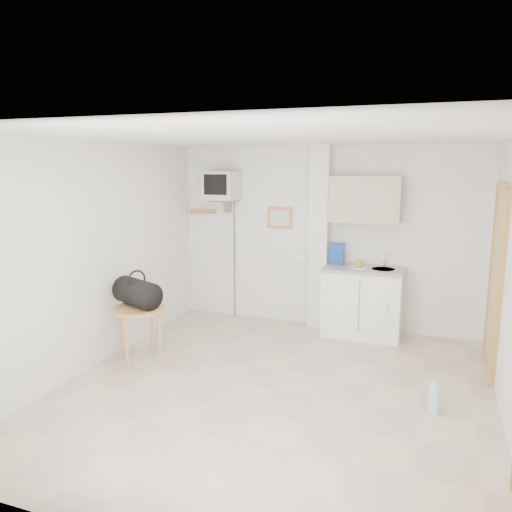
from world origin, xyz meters
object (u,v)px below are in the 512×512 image
(duffel_bag, at_px, (137,293))
(water_bottle, at_px, (434,398))
(crt_television, at_px, (222,186))
(round_table, at_px, (139,316))

(duffel_bag, xyz_separation_m, water_bottle, (3.22, -0.12, -0.68))
(crt_television, xyz_separation_m, duffel_bag, (-0.25, -1.83, -1.12))
(round_table, xyz_separation_m, water_bottle, (3.17, -0.07, -0.43))
(crt_television, relative_size, round_table, 3.26)
(water_bottle, bearing_deg, crt_television, 146.67)
(crt_television, bearing_deg, round_table, -96.07)
(crt_television, xyz_separation_m, round_table, (-0.20, -1.88, -1.37))
(round_table, bearing_deg, crt_television, 83.93)
(round_table, distance_m, duffel_bag, 0.26)
(round_table, height_order, duffel_bag, duffel_bag)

